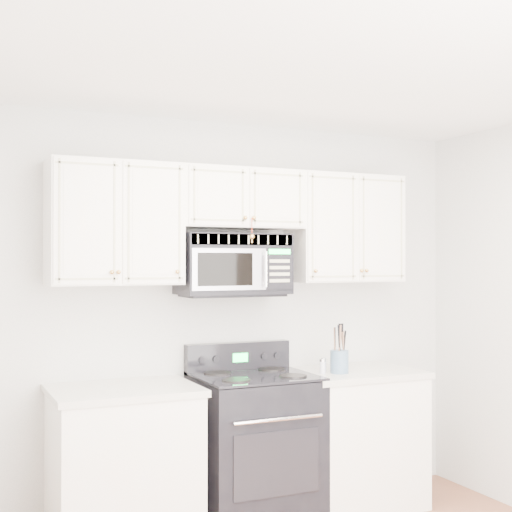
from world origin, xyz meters
TOP-DOWN VIEW (x-y plane):
  - room at (0.00, 0.00)m, footprint 3.51×3.51m
  - base_cabinet_left at (-0.80, 1.44)m, footprint 0.86×0.65m
  - base_cabinet_right at (0.80, 1.44)m, footprint 0.86×0.65m
  - range at (0.05, 1.44)m, footprint 0.74×0.68m
  - upper_cabinets at (0.00, 1.58)m, footprint 2.44×0.37m
  - microwave at (-0.04, 1.57)m, footprint 0.71×0.41m
  - utensil_crock at (0.64, 1.36)m, footprint 0.12×0.12m
  - shaker_salt at (0.57, 1.45)m, footprint 0.04×0.04m
  - shaker_pepper at (0.52, 1.38)m, footprint 0.04×0.04m

SIDE VIEW (x-z plane):
  - base_cabinet_left at x=-0.80m, z-range -0.03..0.89m
  - base_cabinet_right at x=0.80m, z-range -0.03..0.89m
  - range at x=0.05m, z-range -0.07..1.04m
  - shaker_salt at x=0.57m, z-range 0.92..1.01m
  - shaker_pepper at x=0.52m, z-range 0.92..1.02m
  - utensil_crock at x=0.64m, z-range 0.84..1.17m
  - room at x=0.00m, z-range 0.00..2.60m
  - microwave at x=-0.04m, z-range 1.45..1.84m
  - upper_cabinets at x=0.00m, z-range 1.56..2.31m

